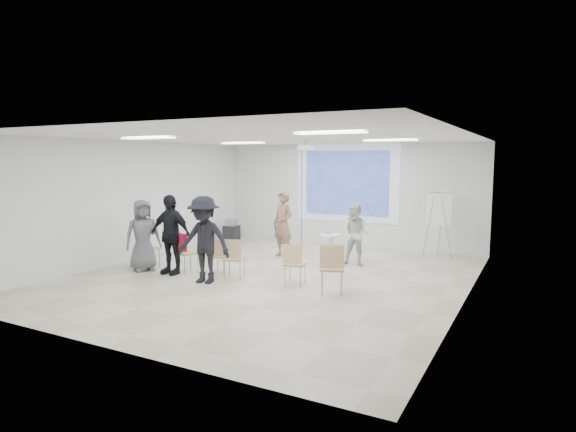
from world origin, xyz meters
The scene contains 30 objects.
floor centered at (0.00, 0.00, -0.05)m, with size 8.00×9.00×0.10m, color beige.
ceiling centered at (0.00, 0.00, 3.05)m, with size 8.00×9.00×0.10m, color white.
wall_back centered at (0.00, 4.55, 1.50)m, with size 8.00×0.10×3.00m, color silver.
wall_left centered at (-4.05, 0.00, 1.50)m, with size 0.10×9.00×3.00m, color silver.
wall_right centered at (4.05, 0.00, 1.50)m, with size 0.10×9.00×3.00m, color silver.
projection_halo centered at (0.00, 4.49, 1.85)m, with size 3.20×0.01×2.30m, color silver.
projection_image centered at (0.00, 4.47, 1.85)m, with size 2.60×0.01×1.90m, color #2E419D.
pedestal_table centered at (0.49, 2.19, 0.38)m, with size 0.60×0.60×0.69m.
player_left centered at (-0.81, 2.05, 0.98)m, with size 0.71×0.48×1.96m, color #916C58.
player_right centered at (1.24, 1.91, 0.84)m, with size 0.81×0.65×1.68m, color silver.
controller_left centered at (-0.63, 2.30, 1.29)m, with size 0.04×0.12×0.04m, color white.
controller_right centered at (1.06, 2.16, 1.14)m, with size 0.04×0.11×0.04m, color white.
chair_far_left centered at (-3.03, -0.60, 0.52)m, with size 0.46×0.49×0.88m.
chair_left_mid centered at (-1.92, -0.57, 0.52)m, with size 0.54×0.56×0.88m.
chair_left_inner centered at (-1.13, -0.33, 0.47)m, with size 0.43×0.45×0.79m.
chair_center centered at (-0.54, -0.63, 0.53)m, with size 0.53×0.55×0.89m.
chair_right_inner centered at (0.79, -0.43, 0.51)m, with size 0.47×0.49×0.86m.
chair_right_far centered at (1.72, -0.68, 0.57)m, with size 0.60×0.62×0.97m.
red_jacket centered at (-1.89, -0.72, 0.72)m, with size 0.41×0.09×0.39m, color #A9142C.
laptop centered at (-1.14, -0.24, 0.43)m, with size 0.29×0.21×0.02m, color black.
audience_left centered at (-2.12, -0.78, 1.02)m, with size 1.18×0.71×2.03m, color black.
audience_mid centered at (-0.95, -1.08, 1.02)m, with size 1.32×0.72×2.04m, color black.
audience_outer centered at (-2.88, -0.84, 0.92)m, with size 0.90×0.59×1.84m, color slate.
flipchart_easel centered at (2.84, 3.65, 1.30)m, with size 0.76×0.58×1.77m.
av_cart centered at (-3.43, 3.48, 0.31)m, with size 0.48×0.40×0.68m.
ceiling_projector centered at (0.10, 1.49, 2.69)m, with size 0.30×0.25×3.00m.
fluor_panel_nw centered at (-2.00, 2.00, 2.97)m, with size 1.20×0.30×0.02m, color white.
fluor_panel_ne centered at (2.00, 2.00, 2.97)m, with size 1.20×0.30×0.02m, color white.
fluor_panel_sw centered at (-2.00, -1.50, 2.97)m, with size 1.20×0.30×0.02m, color white.
fluor_panel_se centered at (2.00, -1.50, 2.97)m, with size 1.20×0.30×0.02m, color white.
Camera 1 is at (5.13, -8.88, 2.54)m, focal length 30.00 mm.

